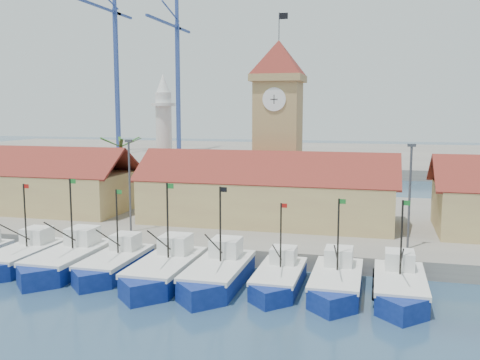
# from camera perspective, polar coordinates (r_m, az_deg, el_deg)

# --- Properties ---
(ground) EXTENTS (400.00, 400.00, 0.00)m
(ground) POSITION_cam_1_polar(r_m,az_deg,el_deg) (39.16, -3.18, -12.46)
(ground) COLOR navy
(ground) RESTS_ON ground
(quay) EXTENTS (140.00, 32.00, 1.50)m
(quay) POSITION_cam_1_polar(r_m,az_deg,el_deg) (61.41, 3.65, -4.36)
(quay) COLOR gray
(quay) RESTS_ON ground
(terminal) EXTENTS (240.00, 80.00, 2.00)m
(terminal) POSITION_cam_1_polar(r_m,az_deg,el_deg) (145.99, 10.06, 2.54)
(terminal) COLOR gray
(terminal) RESTS_ON ground
(boat_1) EXTENTS (3.61, 9.90, 7.49)m
(boat_1) POSITION_cam_1_polar(r_m,az_deg,el_deg) (49.71, -22.37, -7.74)
(boat_1) COLOR navy
(boat_1) RESTS_ON ground
(boat_2) EXTENTS (3.92, 10.74, 8.13)m
(boat_2) POSITION_cam_1_polar(r_m,az_deg,el_deg) (47.13, -18.01, -8.28)
(boat_2) COLOR navy
(boat_2) RESTS_ON ground
(boat_3) EXTENTS (3.52, 9.64, 7.29)m
(boat_3) POSITION_cam_1_polar(r_m,az_deg,el_deg) (45.37, -13.37, -8.84)
(boat_3) COLOR navy
(boat_3) RESTS_ON ground
(boat_4) EXTENTS (3.92, 10.75, 8.14)m
(boat_4) POSITION_cam_1_polar(r_m,az_deg,el_deg) (42.51, -8.15, -9.71)
(boat_4) COLOR navy
(boat_4) RESTS_ON ground
(boat_5) EXTENTS (3.85, 10.55, 7.98)m
(boat_5) POSITION_cam_1_polar(r_m,az_deg,el_deg) (41.31, -2.48, -10.17)
(boat_5) COLOR navy
(boat_5) RESTS_ON ground
(boat_6) EXTENTS (3.27, 8.95, 6.77)m
(boat_6) POSITION_cam_1_polar(r_m,az_deg,el_deg) (40.84, 4.12, -10.58)
(boat_6) COLOR navy
(boat_6) RESTS_ON ground
(boat_7) EXTENTS (3.53, 9.68, 7.32)m
(boat_7) POSITION_cam_1_polar(r_m,az_deg,el_deg) (40.24, 10.21, -10.88)
(boat_7) COLOR navy
(boat_7) RESTS_ON ground
(boat_8) EXTENTS (3.57, 9.79, 7.41)m
(boat_8) POSITION_cam_1_polar(r_m,az_deg,el_deg) (40.22, 16.70, -11.08)
(boat_8) COLOR navy
(boat_8) RESTS_ON ground
(hall_left) EXTENTS (31.20, 10.13, 7.61)m
(hall_left) POSITION_cam_1_polar(r_m,az_deg,el_deg) (70.63, -23.43, -0.74)
(hall_left) COLOR tan
(hall_left) RESTS_ON quay
(hall_center) EXTENTS (27.04, 10.13, 7.61)m
(hall_center) POSITION_cam_1_polar(r_m,az_deg,el_deg) (56.95, 2.92, -1.98)
(hall_center) COLOR tan
(hall_center) RESTS_ON quay
(clock_tower) EXTENTS (5.80, 5.80, 22.70)m
(clock_tower) POSITION_cam_1_polar(r_m,az_deg,el_deg) (62.08, 4.09, 6.20)
(clock_tower) COLOR #A68755
(clock_tower) RESTS_ON quay
(minaret) EXTENTS (3.00, 3.00, 16.30)m
(minaret) POSITION_cam_1_polar(r_m,az_deg,el_deg) (68.39, -8.11, 4.39)
(minaret) COLOR silver
(minaret) RESTS_ON quay
(palm_tree) EXTENTS (5.60, 5.03, 8.39)m
(palm_tree) POSITION_cam_1_polar(r_m,az_deg,el_deg) (68.95, -12.53, 1.40)
(palm_tree) COLOR brown
(palm_tree) RESTS_ON quay
(lamp_posts) EXTENTS (80.70, 0.25, 9.03)m
(lamp_posts) POSITION_cam_1_polar(r_m,az_deg,el_deg) (48.74, 1.61, -0.62)
(lamp_posts) COLOR #3F3F44
(lamp_posts) RESTS_ON quay
(crane_blue_far) EXTENTS (1.00, 38.07, 45.76)m
(crane_blue_far) POSITION_cam_1_polar(r_m,az_deg,el_deg) (153.09, -13.45, 12.74)
(crane_blue_far) COLOR navy
(crane_blue_far) RESTS_ON terminal
(crane_blue_near) EXTENTS (1.00, 30.27, 42.02)m
(crane_blue_near) POSITION_cam_1_polar(r_m,az_deg,el_deg) (152.73, -6.81, 11.88)
(crane_blue_near) COLOR navy
(crane_blue_near) RESTS_ON terminal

